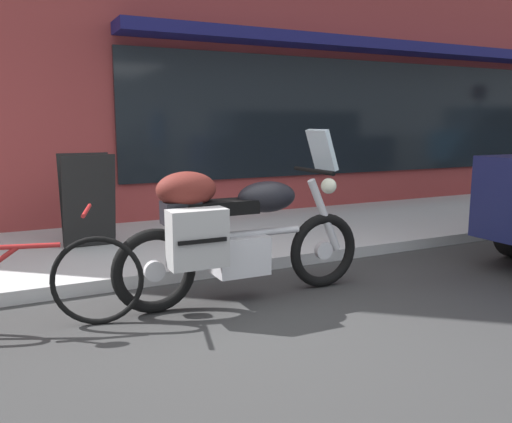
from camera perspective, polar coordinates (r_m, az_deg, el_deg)
The scene contains 4 objects.
ground_plane at distance 4.00m, azimuth 1.70°, elevation -11.99°, with size 80.00×80.00×0.00m, color #313131.
touring_motorcycle at distance 4.30m, azimuth -2.53°, elevation -1.94°, with size 2.21×0.66×1.41m.
parked_bicycle at distance 4.12m, azimuth -24.28°, elevation -6.81°, with size 1.69×0.59×0.92m.
sandwich_board_sign at distance 6.07m, azimuth -17.66°, elevation 1.17°, with size 0.55×0.43×1.01m.
Camera 1 is at (-1.76, -3.28, 1.47)m, focal length 37.19 mm.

